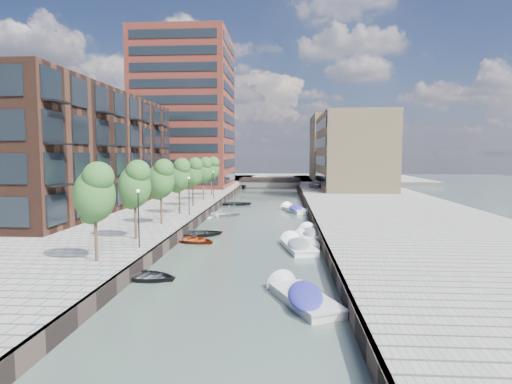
# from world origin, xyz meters

# --- Properties ---
(water) EXTENTS (300.00, 300.00, 0.00)m
(water) POSITION_xyz_m (0.00, 40.00, 0.00)
(water) COLOR #38473F
(water) RESTS_ON ground
(quay_left) EXTENTS (60.00, 140.00, 1.00)m
(quay_left) POSITION_xyz_m (-36.00, 40.00, 0.50)
(quay_left) COLOR gray
(quay_left) RESTS_ON ground
(quay_right) EXTENTS (20.00, 140.00, 1.00)m
(quay_right) POSITION_xyz_m (16.00, 40.00, 0.50)
(quay_right) COLOR gray
(quay_right) RESTS_ON ground
(quay_wall_left) EXTENTS (0.25, 140.00, 1.00)m
(quay_wall_left) POSITION_xyz_m (-6.10, 40.00, 0.50)
(quay_wall_left) COLOR #332823
(quay_wall_left) RESTS_ON ground
(quay_wall_right) EXTENTS (0.25, 140.00, 1.00)m
(quay_wall_right) POSITION_xyz_m (6.10, 40.00, 0.50)
(quay_wall_right) COLOR #332823
(quay_wall_right) RESTS_ON ground
(far_closure) EXTENTS (80.00, 40.00, 1.00)m
(far_closure) POSITION_xyz_m (0.00, 100.00, 0.50)
(far_closure) COLOR gray
(far_closure) RESTS_ON ground
(apartment_block) EXTENTS (8.00, 38.00, 14.00)m
(apartment_block) POSITION_xyz_m (-20.00, 30.00, 8.00)
(apartment_block) COLOR black
(apartment_block) RESTS_ON quay_left
(tower) EXTENTS (18.00, 18.00, 30.00)m
(tower) POSITION_xyz_m (-17.00, 65.00, 16.00)
(tower) COLOR #983A2C
(tower) RESTS_ON quay_left
(tan_block_near) EXTENTS (12.00, 25.00, 14.00)m
(tan_block_near) POSITION_xyz_m (16.00, 62.00, 8.00)
(tan_block_near) COLOR tan
(tan_block_near) RESTS_ON quay_right
(tan_block_far) EXTENTS (12.00, 20.00, 16.00)m
(tan_block_far) POSITION_xyz_m (16.00, 88.00, 9.00)
(tan_block_far) COLOR tan
(tan_block_far) RESTS_ON quay_right
(bridge) EXTENTS (13.00, 6.00, 1.30)m
(bridge) POSITION_xyz_m (0.00, 72.00, 1.39)
(bridge) COLOR gray
(bridge) RESTS_ON ground
(tree_0) EXTENTS (2.50, 2.50, 5.95)m
(tree_0) POSITION_xyz_m (-8.50, 4.00, 5.31)
(tree_0) COLOR #382619
(tree_0) RESTS_ON quay_left
(tree_1) EXTENTS (2.50, 2.50, 5.95)m
(tree_1) POSITION_xyz_m (-8.50, 11.00, 5.31)
(tree_1) COLOR #382619
(tree_1) RESTS_ON quay_left
(tree_2) EXTENTS (2.50, 2.50, 5.95)m
(tree_2) POSITION_xyz_m (-8.50, 18.00, 5.31)
(tree_2) COLOR #382619
(tree_2) RESTS_ON quay_left
(tree_3) EXTENTS (2.50, 2.50, 5.95)m
(tree_3) POSITION_xyz_m (-8.50, 25.00, 5.31)
(tree_3) COLOR #382619
(tree_3) RESTS_ON quay_left
(tree_4) EXTENTS (2.50, 2.50, 5.95)m
(tree_4) POSITION_xyz_m (-8.50, 32.00, 5.31)
(tree_4) COLOR #382619
(tree_4) RESTS_ON quay_left
(tree_5) EXTENTS (2.50, 2.50, 5.95)m
(tree_5) POSITION_xyz_m (-8.50, 39.00, 5.31)
(tree_5) COLOR #382619
(tree_5) RESTS_ON quay_left
(tree_6) EXTENTS (2.50, 2.50, 5.95)m
(tree_6) POSITION_xyz_m (-8.50, 46.00, 5.31)
(tree_6) COLOR #382619
(tree_6) RESTS_ON quay_left
(lamp_0) EXTENTS (0.24, 0.24, 4.12)m
(lamp_0) POSITION_xyz_m (-7.20, 8.00, 3.51)
(lamp_0) COLOR black
(lamp_0) RESTS_ON quay_left
(lamp_1) EXTENTS (0.24, 0.24, 4.12)m
(lamp_1) POSITION_xyz_m (-7.20, 24.00, 3.51)
(lamp_1) COLOR black
(lamp_1) RESTS_ON quay_left
(lamp_2) EXTENTS (0.24, 0.24, 4.12)m
(lamp_2) POSITION_xyz_m (-7.20, 40.00, 3.51)
(lamp_2) COLOR black
(lamp_2) RESTS_ON quay_left
(sloop_0) EXTENTS (4.71, 3.82, 0.86)m
(sloop_0) POSITION_xyz_m (-5.40, 3.74, 0.00)
(sloop_0) COLOR black
(sloop_0) RESTS_ON ground
(sloop_1) EXTENTS (5.32, 4.42, 0.95)m
(sloop_1) POSITION_xyz_m (-4.87, 17.49, 0.00)
(sloop_1) COLOR black
(sloop_1) RESTS_ON ground
(sloop_2) EXTENTS (4.99, 4.41, 0.86)m
(sloop_2) POSITION_xyz_m (-4.73, 14.61, 0.00)
(sloop_2) COLOR maroon
(sloop_2) RESTS_ON ground
(sloop_3) EXTENTS (5.48, 4.36, 1.02)m
(sloop_3) POSITION_xyz_m (-4.60, 29.75, 0.00)
(sloop_3) COLOR silver
(sloop_3) RESTS_ON ground
(sloop_4) EXTENTS (5.18, 4.17, 0.95)m
(sloop_4) POSITION_xyz_m (-4.00, 41.38, 0.00)
(sloop_4) COLOR black
(sloop_4) RESTS_ON ground
(motorboat_0) EXTENTS (3.98, 5.86, 1.85)m
(motorboat_0) POSITION_xyz_m (3.86, 0.49, 0.23)
(motorboat_0) COLOR #B2B2B0
(motorboat_0) RESTS_ON ground
(motorboat_1) EXTENTS (3.03, 5.82, 1.85)m
(motorboat_1) POSITION_xyz_m (4.05, 12.74, 0.22)
(motorboat_1) COLOR white
(motorboat_1) RESTS_ON ground
(motorboat_2) EXTENTS (2.21, 4.78, 1.54)m
(motorboat_2) POSITION_xyz_m (4.73, 15.22, 0.09)
(motorboat_2) COLOR silver
(motorboat_2) RESTS_ON ground
(motorboat_3) EXTENTS (3.94, 5.94, 1.88)m
(motorboat_3) POSITION_xyz_m (4.34, 35.13, 0.23)
(motorboat_3) COLOR white
(motorboat_3) RESTS_ON ground
(motorboat_4) EXTENTS (2.07, 5.30, 1.74)m
(motorboat_4) POSITION_xyz_m (5.37, 18.00, 0.21)
(motorboat_4) COLOR white
(motorboat_4) RESTS_ON ground
(car) EXTENTS (2.86, 4.17, 1.32)m
(car) POSITION_xyz_m (9.19, 61.91, 1.66)
(car) COLOR #A2A3A6
(car) RESTS_ON quay_right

